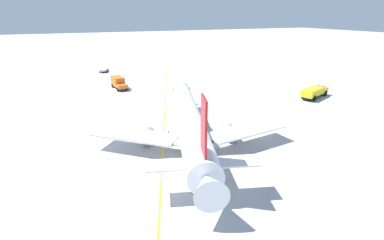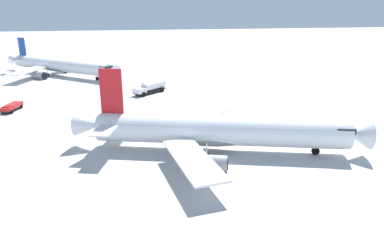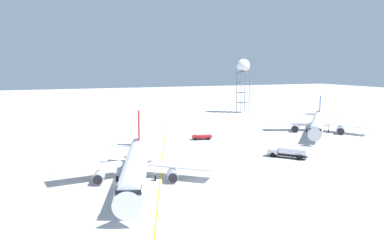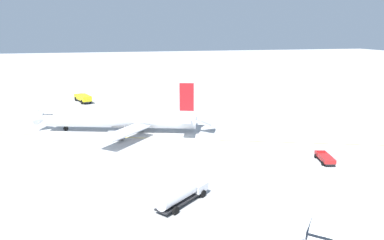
{
  "view_description": "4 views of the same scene",
  "coord_description": "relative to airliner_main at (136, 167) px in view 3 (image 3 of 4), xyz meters",
  "views": [
    {
      "loc": [
        20.98,
        36.69,
        19.52
      ],
      "look_at": [
        3.57,
        -3.73,
        3.03
      ],
      "focal_mm": 26.69,
      "sensor_mm": 36.0,
      "label": 1
    },
    {
      "loc": [
        -39.84,
        9.99,
        19.39
      ],
      "look_at": [
        7.59,
        0.36,
        3.85
      ],
      "focal_mm": 32.59,
      "sensor_mm": 36.0,
      "label": 2
    },
    {
      "loc": [
        -12.09,
        -70.87,
        21.2
      ],
      "look_at": [
        30.31,
        34.25,
        5.49
      ],
      "focal_mm": 37.03,
      "sensor_mm": 36.0,
      "label": 3
    },
    {
      "loc": [
        84.88,
        -5.13,
        23.12
      ],
      "look_at": [
        12.67,
        11.93,
        4.02
      ],
      "focal_mm": 33.0,
      "sensor_mm": 36.0,
      "label": 4
    }
  ],
  "objects": [
    {
      "name": "airliner_secondary",
      "position": [
        66.17,
        30.97,
        -0.01
      ],
      "size": [
        32.95,
        36.0,
        10.8
      ],
      "rotation": [
        0.0,
        0.0,
        3.99
      ],
      "color": "white",
      "rests_on": "ground_plane"
    },
    {
      "name": "ground_plane",
      "position": [
        -4.48,
        2.57,
        -2.98
      ],
      "size": [
        600.0,
        600.0,
        0.0
      ],
      "primitive_type": "plane",
      "color": "#B2B2B2"
    },
    {
      "name": "taxiway_centreline",
      "position": [
        3.56,
        -2.94,
        -2.98
      ],
      "size": [
        54.3,
        156.12,
        0.01
      ],
      "rotation": [
        0.0,
        0.0,
        4.38
      ],
      "color": "yellow",
      "rests_on": "ground_plane"
    },
    {
      "name": "airliner_main",
      "position": [
        0.0,
        0.0,
        0.0
      ],
      "size": [
        29.45,
        40.3,
        11.54
      ],
      "rotation": [
        0.0,
        0.0,
        4.42
      ],
      "color": "white",
      "rests_on": "ground_plane"
    },
    {
      "name": "ops_pickup_truck",
      "position": [
        27.91,
        34.38,
        -2.17
      ],
      "size": [
        5.81,
        3.22,
        1.41
      ],
      "rotation": [
        0.0,
        0.0,
        2.91
      ],
      "color": "#232326",
      "rests_on": "ground_plane"
    },
    {
      "name": "fuel_tanker_truck",
      "position": [
        37.54,
        5.97,
        -1.41
      ],
      "size": [
        7.52,
        8.42,
        2.87
      ],
      "rotation": [
        0.0,
        0.0,
        2.26
      ],
      "color": "#232326",
      "rests_on": "ground_plane"
    },
    {
      "name": "radar_tower",
      "position": [
        71.3,
        88.19,
        17.26
      ],
      "size": [
        5.76,
        5.76,
        24.0
      ],
      "color": "slate",
      "rests_on": "ground_plane"
    }
  ]
}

